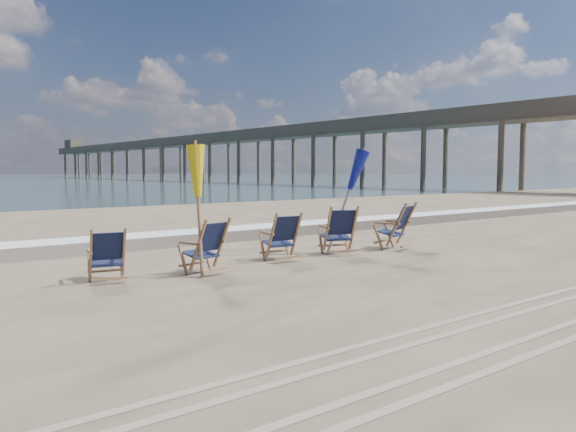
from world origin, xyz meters
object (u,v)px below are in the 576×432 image
beach_chair_0 (124,254)px  beach_chair_3 (354,230)px  beach_chair_1 (222,245)px  fishing_pier (200,152)px  umbrella_blue (344,171)px  umbrella_yellow (199,178)px  beach_chair_2 (296,236)px  beach_chair_4 (407,225)px

beach_chair_0 → beach_chair_3: 4.87m
beach_chair_1 → fishing_pier: (39.48, 71.85, 4.17)m
beach_chair_0 → umbrella_blue: size_ratio=0.39×
umbrella_yellow → umbrella_blue: 3.67m
fishing_pier → beach_chair_1: bearing=-118.8°
beach_chair_3 → umbrella_yellow: size_ratio=0.48×
umbrella_blue → beach_chair_2: bearing=-177.4°
beach_chair_2 → fishing_pier: size_ratio=0.01×
beach_chair_1 → beach_chair_3: size_ratio=0.93×
beach_chair_4 → umbrella_yellow: (-5.38, -0.18, 1.10)m
beach_chair_4 → umbrella_blue: umbrella_blue is taller
beach_chair_4 → fishing_pier: bearing=-134.4°
beach_chair_2 → beach_chair_3: beach_chair_3 is taller
beach_chair_2 → beach_chair_4: beach_chair_4 is taller
beach_chair_4 → fishing_pier: size_ratio=0.01×
beach_chair_0 → umbrella_yellow: 1.68m
beach_chair_0 → umbrella_blue: (4.78, 0.04, 1.30)m
beach_chair_0 → umbrella_yellow: size_ratio=0.41×
beach_chair_1 → umbrella_yellow: size_ratio=0.45×
beach_chair_0 → beach_chair_1: bearing=-175.7°
beach_chair_0 → beach_chair_2: bearing=-167.6°
umbrella_blue → beach_chair_0: bearing=-179.5°
beach_chair_0 → beach_chair_2: 3.46m
umbrella_blue → beach_chair_4: bearing=-7.6°
beach_chair_2 → umbrella_yellow: (-2.32, -0.35, 1.14)m
beach_chair_0 → umbrella_blue: 4.96m
beach_chair_1 → umbrella_blue: umbrella_blue is taller
beach_chair_2 → umbrella_yellow: size_ratio=0.45×
fishing_pier → umbrella_yellow: bearing=-119.1°
beach_chair_0 → beach_chair_4: beach_chair_4 is taller
beach_chair_1 → beach_chair_2: (1.82, 0.22, 0.00)m
beach_chair_1 → beach_chair_3: (3.22, 0.07, 0.04)m
beach_chair_1 → fishing_pier: fishing_pier is taller
beach_chair_2 → umbrella_blue: bearing=-169.7°
beach_chair_3 → fishing_pier: size_ratio=0.01×
beach_chair_4 → umbrella_yellow: umbrella_yellow is taller
umbrella_blue → fishing_pier: fishing_pier is taller
beach_chair_4 → beach_chair_2: bearing=-21.9°
umbrella_yellow → beach_chair_4: bearing=1.9°
umbrella_yellow → umbrella_blue: (3.65, 0.41, 0.11)m
beach_chair_2 → beach_chair_4: 3.06m
beach_chair_4 → umbrella_yellow: size_ratio=0.49×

